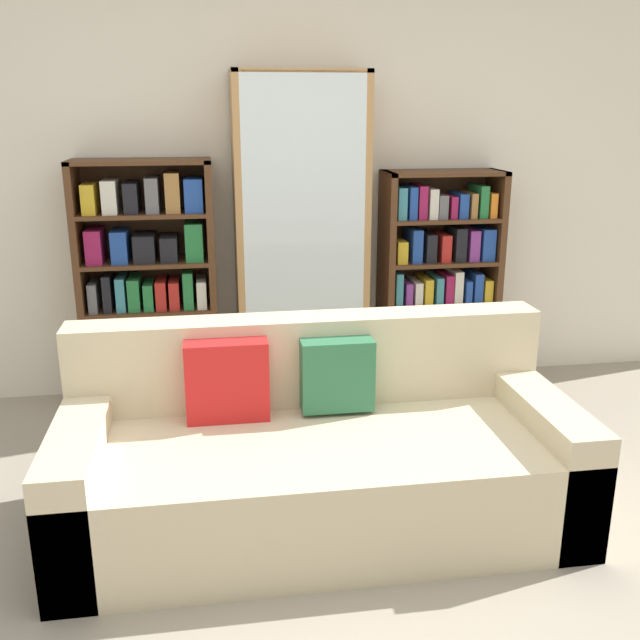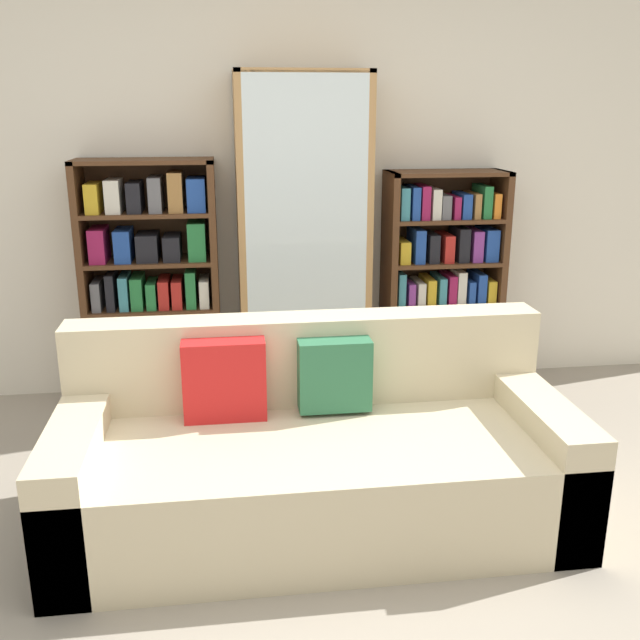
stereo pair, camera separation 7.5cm
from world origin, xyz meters
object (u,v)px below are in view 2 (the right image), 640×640
(bookshelf_left, at_px, (153,289))
(display_cabinet, at_px, (303,243))
(couch, at_px, (314,457))
(bookshelf_right, at_px, (441,284))
(wine_bottle, at_px, (406,386))

(bookshelf_left, distance_m, display_cabinet, 0.95)
(couch, xyz_separation_m, bookshelf_right, (1.00, 1.46, 0.38))
(couch, xyz_separation_m, display_cabinet, (0.12, 1.44, 0.68))
(couch, bearing_deg, bookshelf_right, 55.65)
(couch, height_order, display_cabinet, display_cabinet)
(display_cabinet, height_order, bookshelf_right, display_cabinet)
(bookshelf_right, distance_m, wine_bottle, 0.72)
(bookshelf_left, bearing_deg, couch, -61.62)
(couch, height_order, bookshelf_left, bookshelf_left)
(couch, bearing_deg, wine_bottle, 57.36)
(bookshelf_left, distance_m, bookshelf_right, 1.79)
(display_cabinet, bearing_deg, wine_bottle, -32.53)
(couch, bearing_deg, bookshelf_left, 118.38)
(couch, relative_size, wine_bottle, 5.92)
(display_cabinet, xyz_separation_m, bookshelf_right, (0.88, 0.02, -0.29))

